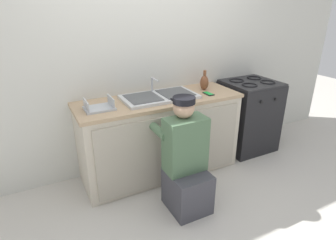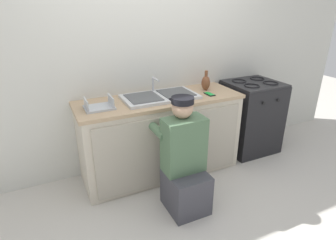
# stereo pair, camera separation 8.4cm
# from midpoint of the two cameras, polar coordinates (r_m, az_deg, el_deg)

# --- Properties ---
(ground_plane) EXTENTS (12.00, 12.00, 0.00)m
(ground_plane) POSITION_cam_midpoint_polar(r_m,az_deg,el_deg) (3.19, 1.57, -12.73)
(ground_plane) COLOR beige
(back_wall) EXTENTS (6.00, 0.10, 2.50)m
(back_wall) POSITION_cam_midpoint_polar(r_m,az_deg,el_deg) (3.25, -3.49, 12.02)
(back_wall) COLOR silver
(back_wall) RESTS_ON ground_plane
(counter_cabinet) EXTENTS (1.77, 0.62, 0.87)m
(counter_cabinet) POSITION_cam_midpoint_polar(r_m,az_deg,el_deg) (3.19, -0.71, -3.61)
(counter_cabinet) COLOR beige
(counter_cabinet) RESTS_ON ground_plane
(countertop) EXTENTS (1.81, 0.62, 0.04)m
(countertop) POSITION_cam_midpoint_polar(r_m,az_deg,el_deg) (3.03, -0.83, 4.16)
(countertop) COLOR tan
(countertop) RESTS_ON counter_cabinet
(sink_double_basin) EXTENTS (0.80, 0.44, 0.19)m
(sink_double_basin) POSITION_cam_midpoint_polar(r_m,az_deg,el_deg) (3.02, -0.85, 4.85)
(sink_double_basin) COLOR silver
(sink_double_basin) RESTS_ON countertop
(stove_range) EXTENTS (0.66, 0.62, 0.94)m
(stove_range) POSITION_cam_midpoint_polar(r_m,az_deg,el_deg) (3.86, 16.99, 0.69)
(stove_range) COLOR black
(stove_range) RESTS_ON ground_plane
(plumber_person) EXTENTS (0.42, 0.61, 1.10)m
(plumber_person) POSITION_cam_midpoint_polar(r_m,az_deg,el_deg) (2.64, 4.27, -9.10)
(plumber_person) COLOR #3F3F47
(plumber_person) RESTS_ON ground_plane
(dish_rack_tray) EXTENTS (0.28, 0.22, 0.11)m
(dish_rack_tray) POSITION_cam_midpoint_polar(r_m,az_deg,el_deg) (2.78, -12.96, 2.76)
(dish_rack_tray) COLOR #B2B7BC
(dish_rack_tray) RESTS_ON countertop
(spice_bottle_red) EXTENTS (0.04, 0.04, 0.10)m
(spice_bottle_red) POSITION_cam_midpoint_polar(r_m,az_deg,el_deg) (3.48, 8.54, 7.61)
(spice_bottle_red) COLOR red
(spice_bottle_red) RESTS_ON countertop
(vase_decorative) EXTENTS (0.10, 0.10, 0.23)m
(vase_decorative) POSITION_cam_midpoint_polar(r_m,az_deg,el_deg) (3.32, 8.41, 7.54)
(vase_decorative) COLOR brown
(vase_decorative) RESTS_ON countertop
(cell_phone) EXTENTS (0.07, 0.14, 0.01)m
(cell_phone) POSITION_cam_midpoint_polar(r_m,az_deg,el_deg) (3.17, 9.18, 5.22)
(cell_phone) COLOR black
(cell_phone) RESTS_ON countertop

